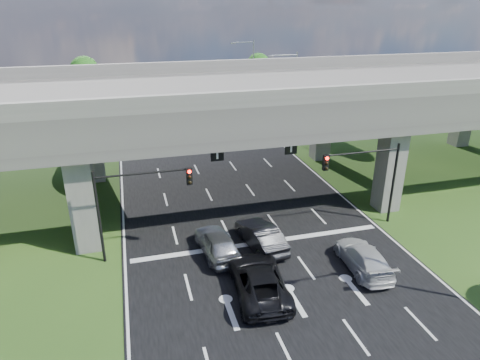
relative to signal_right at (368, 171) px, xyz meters
name	(u,v)px	position (x,y,z in m)	size (l,w,h in m)	color
ground	(278,273)	(-7.82, -3.94, -4.19)	(160.00, 160.00, 0.00)	#244215
road	(236,202)	(-7.82, 6.06, -4.17)	(18.00, 120.00, 0.03)	black
overpass	(229,100)	(-7.82, 8.06, 3.73)	(80.00, 15.00, 10.00)	#3D3A37
signal_right	(368,171)	(0.00, 0.00, 0.00)	(5.76, 0.54, 6.00)	black
signal_left	(134,197)	(-15.65, 0.00, 0.00)	(5.76, 0.54, 6.00)	black
streetlight_far	(292,91)	(2.27, 20.06, 1.66)	(3.38, 0.25, 10.00)	gray
streetlight_beyond	(251,70)	(2.27, 36.06, 1.66)	(3.38, 0.25, 10.00)	gray
tree_left_near	(63,109)	(-21.78, 22.06, 0.63)	(4.50, 4.50, 7.80)	black
tree_left_mid	(44,101)	(-24.78, 30.06, -0.01)	(3.91, 3.90, 6.76)	black
tree_left_far	(83,80)	(-20.78, 38.06, 0.95)	(4.80, 4.80, 8.32)	black
tree_right_near	(302,95)	(5.22, 24.06, 0.31)	(4.20, 4.20, 7.28)	black
tree_right_mid	(299,85)	(8.22, 32.06, -0.01)	(3.91, 3.90, 6.76)	black
tree_right_far	(255,73)	(4.22, 40.06, 0.63)	(4.50, 4.50, 7.80)	black
car_silver	(217,243)	(-10.89, -1.06, -3.32)	(1.98, 4.93, 1.68)	#989A9F
car_dark	(261,236)	(-7.96, -0.94, -3.34)	(1.73, 4.97, 1.64)	black
car_white	(363,258)	(-2.77, -4.87, -3.42)	(2.06, 5.07, 1.47)	#B4B4B4
car_trailing	(259,280)	(-9.52, -5.50, -3.34)	(2.71, 5.88, 1.63)	black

